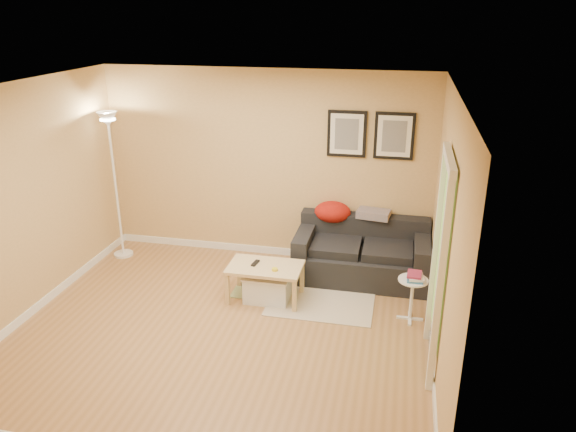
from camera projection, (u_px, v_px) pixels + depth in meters
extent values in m
plane|color=#A47546|center=(223.00, 327.00, 6.04)|extent=(4.50, 4.50, 0.00)
plane|color=white|center=(212.00, 89.00, 5.11)|extent=(4.50, 4.50, 0.00)
plane|color=tan|center=(266.00, 166.00, 7.40)|extent=(4.50, 0.00, 4.50)
plane|color=tan|center=(123.00, 321.00, 3.75)|extent=(4.50, 0.00, 4.50)
plane|color=tan|center=(24.00, 203.00, 6.02)|extent=(0.00, 4.00, 4.00)
plane|color=tan|center=(445.00, 237.00, 5.13)|extent=(0.00, 4.00, 4.00)
cube|color=white|center=(267.00, 250.00, 7.84)|extent=(4.50, 0.02, 0.10)
cube|color=white|center=(43.00, 302.00, 6.47)|extent=(0.02, 4.00, 0.10)
cube|color=white|center=(431.00, 348.00, 5.58)|extent=(0.02, 4.00, 0.10)
cube|color=beige|center=(321.00, 303.00, 6.53)|extent=(1.25, 0.85, 0.01)
cube|color=#668C4C|center=(262.00, 290.00, 6.82)|extent=(0.70, 0.50, 0.01)
cube|color=black|center=(255.00, 263.00, 6.54)|extent=(0.07, 0.17, 0.02)
cylinder|color=yellow|center=(275.00, 269.00, 6.36)|extent=(0.07, 0.07, 0.03)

